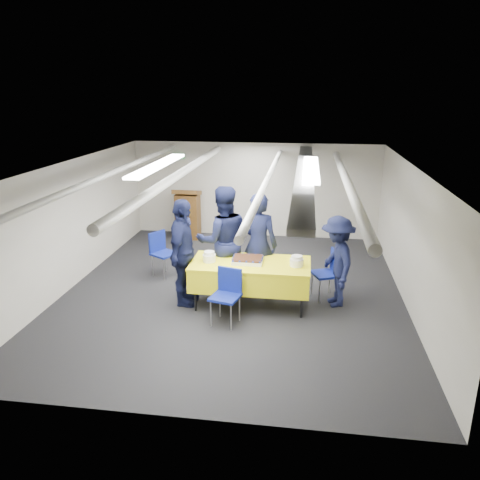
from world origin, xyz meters
The scene contains 14 objects.
ground centered at (0.00, 0.00, 0.00)m, with size 7.00×7.00×0.00m, color black.
room_shell centered at (0.09, 0.41, 1.81)m, with size 6.00×7.00×2.30m.
serving_table centered at (0.37, -0.52, 0.56)m, with size 1.98×0.95×0.77m.
sheet_cake centered at (0.32, -0.51, 0.81)m, with size 0.51×0.40×0.09m.
plate_stack_left centered at (-0.31, -0.57, 0.85)m, with size 0.22×0.22×0.18m.
plate_stack_right centered at (1.13, -0.57, 0.85)m, with size 0.22×0.22×0.17m.
podium centered at (-1.60, 3.05, 0.61)m, with size 0.62×0.53×1.25m.
chair_near centered at (0.09, -1.16, 0.53)m, with size 0.51×0.51×0.87m.
chair_right centered at (1.71, -0.03, 0.53)m, with size 0.55×0.55×0.87m.
chair_left centered at (-1.53, 0.61, 0.53)m, with size 0.58×0.58×0.87m.
sailor_a centered at (0.45, -0.05, 0.93)m, with size 0.68×0.44×1.86m, color black.
sailor_b centered at (-0.17, -0.05, 0.98)m, with size 0.95×0.74×1.95m, color black.
sailor_c centered at (-0.75, -0.61, 0.92)m, with size 1.07×0.45×1.83m, color black.
sailor_d centered at (1.79, -0.29, 0.78)m, with size 1.00×0.58×1.55m, color black.
Camera 1 is at (1.22, -7.74, 3.51)m, focal length 35.00 mm.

